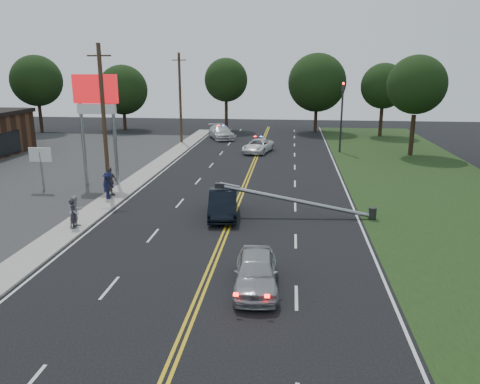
# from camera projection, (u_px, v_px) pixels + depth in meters

# --- Properties ---
(ground) EXTENTS (120.00, 120.00, 0.00)m
(ground) POSITION_uv_depth(u_px,v_px,m) (210.00, 271.00, 20.13)
(ground) COLOR black
(ground) RESTS_ON ground
(sidewalk) EXTENTS (1.80, 70.00, 0.12)m
(sidewalk) POSITION_uv_depth(u_px,v_px,m) (110.00, 200.00, 30.60)
(sidewalk) COLOR #A59F95
(sidewalk) RESTS_ON ground
(grass_verge) EXTENTS (12.00, 80.00, 0.01)m
(grass_verge) POSITION_uv_depth(u_px,v_px,m) (458.00, 212.00, 28.29)
(grass_verge) COLOR black
(grass_verge) RESTS_ON ground
(centerline_yellow) EXTENTS (0.36, 80.00, 0.00)m
(centerline_yellow) POSITION_uv_depth(u_px,v_px,m) (237.00, 205.00, 29.73)
(centerline_yellow) COLOR gold
(centerline_yellow) RESTS_ON ground
(pylon_sign) EXTENTS (3.20, 0.35, 8.00)m
(pylon_sign) POSITION_uv_depth(u_px,v_px,m) (96.00, 103.00, 33.12)
(pylon_sign) COLOR gray
(pylon_sign) RESTS_ON ground
(small_sign) EXTENTS (1.60, 0.14, 3.10)m
(small_sign) POSITION_uv_depth(u_px,v_px,m) (41.00, 158.00, 32.53)
(small_sign) COLOR gray
(small_sign) RESTS_ON ground
(traffic_signal) EXTENTS (0.28, 0.41, 7.05)m
(traffic_signal) POSITION_uv_depth(u_px,v_px,m) (342.00, 111.00, 46.94)
(traffic_signal) COLOR #2D2D30
(traffic_signal) RESTS_ON ground
(fallen_streetlight) EXTENTS (9.36, 0.44, 1.91)m
(fallen_streetlight) POSITION_uv_depth(u_px,v_px,m) (304.00, 202.00, 27.13)
(fallen_streetlight) COLOR #2D2D30
(fallen_streetlight) RESTS_ON ground
(utility_pole_mid) EXTENTS (1.60, 0.28, 10.00)m
(utility_pole_mid) POSITION_uv_depth(u_px,v_px,m) (104.00, 120.00, 31.30)
(utility_pole_mid) COLOR #382619
(utility_pole_mid) RESTS_ON ground
(utility_pole_far) EXTENTS (1.60, 0.28, 10.00)m
(utility_pole_far) POSITION_uv_depth(u_px,v_px,m) (180.00, 98.00, 52.42)
(utility_pole_far) COLOR #382619
(utility_pole_far) RESTS_ON ground
(tree_4) EXTENTS (6.52, 6.52, 9.99)m
(tree_4) POSITION_uv_depth(u_px,v_px,m) (37.00, 81.00, 60.58)
(tree_4) COLOR black
(tree_4) RESTS_ON ground
(tree_5) EXTENTS (6.68, 6.68, 8.78)m
(tree_5) POSITION_uv_depth(u_px,v_px,m) (123.00, 90.00, 63.58)
(tree_5) COLOR black
(tree_5) RESTS_ON ground
(tree_6) EXTENTS (5.79, 5.79, 9.66)m
(tree_6) POSITION_uv_depth(u_px,v_px,m) (226.00, 80.00, 62.70)
(tree_6) COLOR black
(tree_6) RESTS_ON ground
(tree_7) EXTENTS (7.57, 7.57, 10.26)m
(tree_7) POSITION_uv_depth(u_px,v_px,m) (317.00, 83.00, 61.17)
(tree_7) COLOR black
(tree_7) RESTS_ON ground
(tree_8) EXTENTS (5.57, 5.57, 8.97)m
(tree_8) POSITION_uv_depth(u_px,v_px,m) (384.00, 86.00, 57.65)
(tree_8) COLOR black
(tree_8) RESTS_ON ground
(tree_9) EXTENTS (5.61, 5.61, 9.64)m
(tree_9) POSITION_uv_depth(u_px,v_px,m) (417.00, 85.00, 44.69)
(tree_9) COLOR black
(tree_9) RESTS_ON ground
(crashed_sedan) EXTENTS (2.17, 4.78, 1.52)m
(crashed_sedan) POSITION_uv_depth(u_px,v_px,m) (223.00, 204.00, 27.34)
(crashed_sedan) COLOR black
(crashed_sedan) RESTS_ON ground
(waiting_sedan) EXTENTS (1.96, 4.32, 1.44)m
(waiting_sedan) POSITION_uv_depth(u_px,v_px,m) (256.00, 272.00, 18.39)
(waiting_sedan) COLOR #A3A4AB
(waiting_sedan) RESTS_ON ground
(emergency_a) EXTENTS (3.32, 5.16, 1.32)m
(emergency_a) POSITION_uv_depth(u_px,v_px,m) (258.00, 146.00, 47.72)
(emergency_a) COLOR white
(emergency_a) RESTS_ON ground
(emergency_b) EXTENTS (4.20, 6.12, 1.64)m
(emergency_b) POSITION_uv_depth(u_px,v_px,m) (221.00, 132.00, 56.63)
(emergency_b) COLOR silver
(emergency_b) RESTS_ON ground
(bystander_a) EXTENTS (0.55, 0.67, 1.57)m
(bystander_a) POSITION_uv_depth(u_px,v_px,m) (73.00, 213.00, 25.04)
(bystander_a) COLOR #23232A
(bystander_a) RESTS_ON sidewalk
(bystander_b) EXTENTS (0.95, 1.04, 1.74)m
(bystander_b) POSITION_uv_depth(u_px,v_px,m) (76.00, 211.00, 25.16)
(bystander_b) COLOR #AEAEB3
(bystander_b) RESTS_ON sidewalk
(bystander_c) EXTENTS (0.78, 1.22, 1.79)m
(bystander_c) POSITION_uv_depth(u_px,v_px,m) (108.00, 185.00, 30.52)
(bystander_c) COLOR #17193A
(bystander_c) RESTS_ON sidewalk
(bystander_d) EXTENTS (0.88, 1.25, 1.96)m
(bystander_d) POSITION_uv_depth(u_px,v_px,m) (110.00, 182.00, 31.16)
(bystander_d) COLOR #62544E
(bystander_d) RESTS_ON sidewalk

